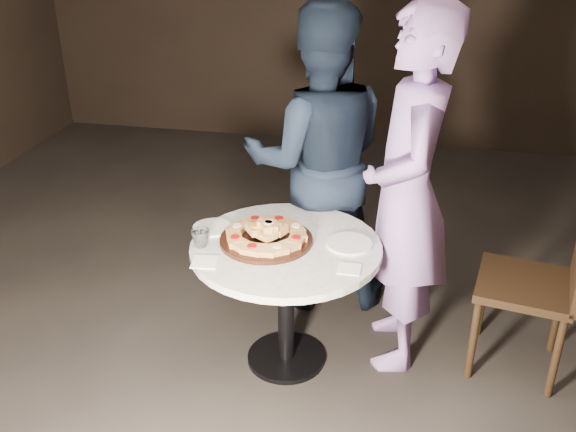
{
  "coord_description": "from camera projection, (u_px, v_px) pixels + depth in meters",
  "views": [
    {
      "loc": [
        0.63,
        -2.64,
        2.21
      ],
      "look_at": [
        0.09,
        0.08,
        0.83
      ],
      "focal_mm": 40.0,
      "sensor_mm": 36.0,
      "label": 1
    }
  ],
  "objects": [
    {
      "name": "floor",
      "position": [
        269.0,
        360.0,
        3.41
      ],
      "size": [
        7.0,
        7.0,
        0.0
      ],
      "primitive_type": "plane",
      "color": "black",
      "rests_on": "ground"
    },
    {
      "name": "table",
      "position": [
        286.0,
        268.0,
        3.16
      ],
      "size": [
        1.08,
        1.08,
        0.7
      ],
      "rotation": [
        0.0,
        0.0,
        0.17
      ],
      "color": "black",
      "rests_on": "ground"
    },
    {
      "name": "serving_board",
      "position": [
        266.0,
        240.0,
        3.13
      ],
      "size": [
        0.46,
        0.46,
        0.02
      ],
      "primitive_type": "cylinder",
      "rotation": [
        0.0,
        0.0,
        0.01
      ],
      "color": "black",
      "rests_on": "table"
    },
    {
      "name": "focaccia_pile",
      "position": [
        267.0,
        233.0,
        3.11
      ],
      "size": [
        0.41,
        0.4,
        0.11
      ],
      "rotation": [
        0.0,
        0.0,
        -0.2
      ],
      "color": "tan",
      "rests_on": "serving_board"
    },
    {
      "name": "plate_left",
      "position": [
        212.0,
        228.0,
        3.25
      ],
      "size": [
        0.26,
        0.26,
        0.01
      ],
      "primitive_type": "cylinder",
      "rotation": [
        0.0,
        0.0,
        0.41
      ],
      "color": "white",
      "rests_on": "table"
    },
    {
      "name": "plate_right",
      "position": [
        349.0,
        244.0,
        3.1
      ],
      "size": [
        0.29,
        0.29,
        0.01
      ],
      "primitive_type": "cylinder",
      "rotation": [
        0.0,
        0.0,
        -0.41
      ],
      "color": "white",
      "rests_on": "table"
    },
    {
      "name": "water_glass",
      "position": [
        201.0,
        238.0,
        3.07
      ],
      "size": [
        0.12,
        0.12,
        0.08
      ],
      "primitive_type": "imported",
      "rotation": [
        0.0,
        0.0,
        -0.34
      ],
      "color": "silver",
      "rests_on": "table"
    },
    {
      "name": "napkin_near",
      "position": [
        205.0,
        262.0,
        2.95
      ],
      "size": [
        0.13,
        0.13,
        0.01
      ],
      "primitive_type": "cube",
      "rotation": [
        0.0,
        0.0,
        0.13
      ],
      "color": "white",
      "rests_on": "table"
    },
    {
      "name": "napkin_far",
      "position": [
        349.0,
        269.0,
        2.9
      ],
      "size": [
        0.1,
        0.1,
        0.01
      ],
      "primitive_type": "cube",
      "rotation": [
        0.0,
        0.0,
        -0.02
      ],
      "color": "white",
      "rests_on": "table"
    },
    {
      "name": "chair_far",
      "position": [
        327.0,
        190.0,
        4.22
      ],
      "size": [
        0.42,
        0.44,
        0.83
      ],
      "rotation": [
        0.0,
        0.0,
        3.07
      ],
      "color": "black",
      "rests_on": "ground"
    },
    {
      "name": "chair_right",
      "position": [
        549.0,
        276.0,
        3.11
      ],
      "size": [
        0.55,
        0.53,
        0.97
      ],
      "rotation": [
        0.0,
        0.0,
        -1.75
      ],
      "color": "black",
      "rests_on": "ground"
    },
    {
      "name": "diner_navy",
      "position": [
        318.0,
        161.0,
        3.6
      ],
      "size": [
        0.98,
        0.83,
        1.76
      ],
      "primitive_type": "imported",
      "rotation": [
        0.0,
        0.0,
        3.35
      ],
      "color": "black",
      "rests_on": "ground"
    },
    {
      "name": "diner_teal",
      "position": [
        407.0,
        196.0,
        3.09
      ],
      "size": [
        0.52,
        0.72,
        1.83
      ],
      "primitive_type": "imported",
      "rotation": [
        0.0,
        0.0,
        -1.44
      ],
      "color": "#866BAE",
      "rests_on": "ground"
    }
  ]
}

